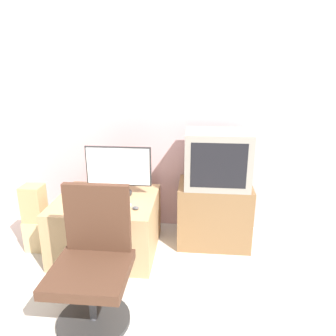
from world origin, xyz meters
TOP-DOWN VIEW (x-y plane):
  - ground_plane at (0.00, 0.00)m, footprint 12.00×12.00m
  - wall_back at (0.00, 1.32)m, footprint 4.40×0.05m
  - desk at (-0.27, 0.72)m, footprint 0.91×0.83m
  - side_stand at (0.73, 0.97)m, footprint 0.69×0.49m
  - main_monitor at (-0.17, 0.84)m, footprint 0.61×0.23m
  - keyboard at (-0.17, 0.54)m, footprint 0.32×0.13m
  - mouse at (0.04, 0.51)m, footprint 0.06×0.04m
  - crt_tv at (0.74, 0.95)m, footprint 0.59×0.45m
  - office_chair at (-0.13, -0.13)m, footprint 0.51×0.51m
  - cardboard_box_lower at (-0.94, 0.68)m, footprint 0.20×0.19m
  - cardboard_box_upper at (-0.94, 0.68)m, footprint 0.19×0.17m

SIDE VIEW (x-z plane):
  - ground_plane at x=0.00m, z-range 0.00..0.00m
  - cardboard_box_lower at x=-0.94m, z-range 0.00..0.30m
  - desk at x=-0.27m, z-range 0.00..0.53m
  - side_stand at x=0.73m, z-range 0.00..0.61m
  - office_chair at x=-0.13m, z-range -0.06..0.87m
  - cardboard_box_upper at x=-0.94m, z-range 0.30..0.64m
  - keyboard at x=-0.17m, z-range 0.53..0.54m
  - mouse at x=0.04m, z-range 0.53..0.56m
  - main_monitor at x=-0.17m, z-range 0.53..0.99m
  - crt_tv at x=0.74m, z-range 0.61..1.13m
  - wall_back at x=0.00m, z-range 0.00..2.60m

